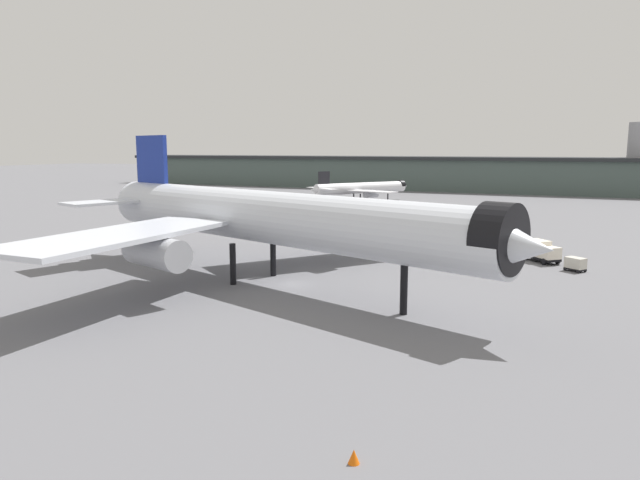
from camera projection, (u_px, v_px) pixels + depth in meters
name	position (u px, v px, depth m)	size (l,w,h in m)	color
ground	(292.00, 285.00, 68.11)	(900.00, 900.00, 0.00)	slate
airliner_near_gate	(267.00, 218.00, 67.66)	(63.79, 57.15, 17.72)	silver
airliner_far_taxiway	(361.00, 188.00, 173.83)	(27.57, 30.98, 9.42)	white
terminal_building	(390.00, 172.00, 232.37)	(241.70, 46.86, 24.62)	#475651
service_truck_front	(541.00, 251.00, 81.61)	(5.21, 5.75, 3.00)	black
baggage_tug_wing	(43.00, 252.00, 84.27)	(3.24, 1.96, 1.85)	black
baggage_cart_trailing	(575.00, 264.00, 75.41)	(2.88, 2.82, 1.82)	black
traffic_cone_near_nose	(368.00, 235.00, 105.22)	(0.57, 0.57, 0.72)	#F2600C
traffic_cone_wingtip	(354.00, 457.00, 29.32)	(0.61, 0.61, 0.76)	#F2600C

